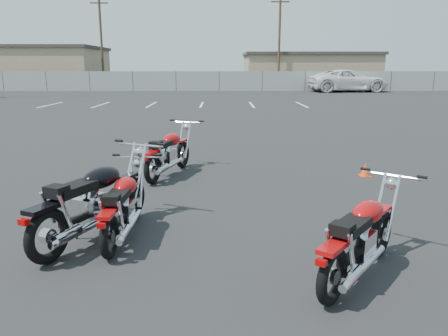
{
  "coord_description": "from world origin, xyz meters",
  "views": [
    {
      "loc": [
        0.15,
        -6.22,
        2.24
      ],
      "look_at": [
        0.2,
        0.6,
        0.65
      ],
      "focal_mm": 35.0,
      "sensor_mm": 36.0,
      "label": 1
    }
  ],
  "objects_px": {
    "motorcycle_second_black": "(93,201)",
    "motorcycle_rear_red": "(361,238)",
    "motorcycle_front_red": "(169,153)",
    "motorcycle_third_red": "(124,206)",
    "white_van": "(349,74)"
  },
  "relations": [
    {
      "from": "motorcycle_second_black",
      "to": "motorcycle_rear_red",
      "type": "xyz_separation_m",
      "value": [
        3.17,
        -1.11,
        -0.07
      ]
    },
    {
      "from": "motorcycle_second_black",
      "to": "motorcycle_rear_red",
      "type": "relative_size",
      "value": 1.25
    },
    {
      "from": "motorcycle_front_red",
      "to": "motorcycle_third_red",
      "type": "distance_m",
      "value": 3.41
    },
    {
      "from": "motorcycle_rear_red",
      "to": "motorcycle_front_red",
      "type": "bearing_deg",
      "value": 119.47
    },
    {
      "from": "motorcycle_front_red",
      "to": "motorcycle_third_red",
      "type": "bearing_deg",
      "value": -93.39
    },
    {
      "from": "motorcycle_third_red",
      "to": "motorcycle_front_red",
      "type": "bearing_deg",
      "value": 86.61
    },
    {
      "from": "motorcycle_second_black",
      "to": "motorcycle_front_red",
      "type": "bearing_deg",
      "value": 80.56
    },
    {
      "from": "motorcycle_rear_red",
      "to": "white_van",
      "type": "height_order",
      "value": "white_van"
    },
    {
      "from": "motorcycle_front_red",
      "to": "white_van",
      "type": "bearing_deg",
      "value": 67.87
    },
    {
      "from": "motorcycle_third_red",
      "to": "white_van",
      "type": "relative_size",
      "value": 0.24
    },
    {
      "from": "motorcycle_rear_red",
      "to": "white_van",
      "type": "xyz_separation_m",
      "value": [
        9.94,
        35.38,
        1.09
      ]
    },
    {
      "from": "motorcycle_front_red",
      "to": "white_van",
      "type": "xyz_separation_m",
      "value": [
        12.53,
        30.8,
        1.06
      ]
    },
    {
      "from": "motorcycle_front_red",
      "to": "motorcycle_rear_red",
      "type": "distance_m",
      "value": 5.26
    },
    {
      "from": "motorcycle_front_red",
      "to": "motorcycle_rear_red",
      "type": "xyz_separation_m",
      "value": [
        2.59,
        -4.58,
        -0.03
      ]
    },
    {
      "from": "motorcycle_front_red",
      "to": "motorcycle_third_red",
      "type": "relative_size",
      "value": 1.09
    }
  ]
}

